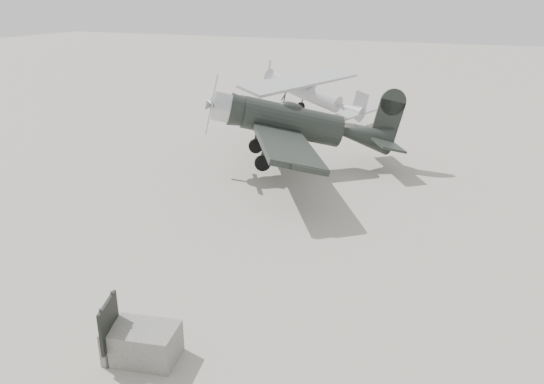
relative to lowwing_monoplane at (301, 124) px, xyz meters
The scene contains 5 objects.
ground 7.86m from the lowwing_monoplane, 83.40° to the right, with size 160.00×160.00×0.00m, color gray.
lowwing_monoplane is the anchor object (origin of this frame).
highwing_monoplane 10.74m from the lowwing_monoplane, 107.14° to the left, with size 7.78×10.85×3.08m.
equipment_block 14.40m from the lowwing_monoplane, 83.83° to the right, with size 1.56×0.98×0.78m, color #615F5A.
sign_board 14.56m from the lowwing_monoplane, 86.42° to the right, with size 0.41×0.99×1.49m.
Camera 1 is at (7.15, -14.57, 7.62)m, focal length 35.00 mm.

